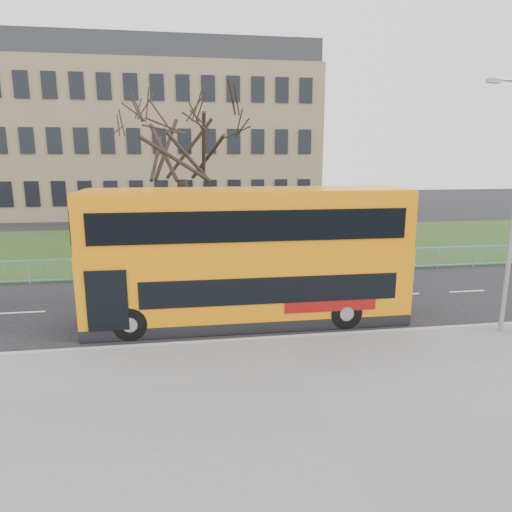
% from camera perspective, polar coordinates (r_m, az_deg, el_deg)
% --- Properties ---
extents(ground, '(120.00, 120.00, 0.00)m').
position_cam_1_polar(ground, '(16.06, 2.07, -8.39)').
color(ground, black).
rests_on(ground, ground).
extents(pavement, '(80.00, 10.50, 0.12)m').
position_cam_1_polar(pavement, '(10.18, 9.69, -21.38)').
color(pavement, slate).
rests_on(pavement, ground).
extents(kerb, '(80.00, 0.20, 0.14)m').
position_cam_1_polar(kerb, '(14.62, 3.22, -10.25)').
color(kerb, gray).
rests_on(kerb, ground).
extents(grass_verge, '(80.00, 15.40, 0.08)m').
position_cam_1_polar(grass_verge, '(29.73, -3.08, 1.39)').
color(grass_verge, '#243D16').
rests_on(grass_verge, ground).
extents(guard_railing, '(40.00, 0.12, 1.10)m').
position_cam_1_polar(guard_railing, '(22.14, -1.11, -1.06)').
color(guard_railing, '#78B4D6').
rests_on(guard_railing, ground).
extents(bare_tree, '(7.34, 7.34, 10.49)m').
position_cam_1_polar(bare_tree, '(24.75, -9.27, 11.36)').
color(bare_tree, black).
rests_on(bare_tree, grass_verge).
extents(civic_building, '(30.00, 15.00, 14.00)m').
position_cam_1_polar(civic_building, '(49.81, -11.53, 13.63)').
color(civic_building, '#8C7359').
rests_on(civic_building, ground).
extents(yellow_bus, '(10.91, 2.70, 4.56)m').
position_cam_1_polar(yellow_bus, '(15.60, -1.04, 0.38)').
color(yellow_bus, orange).
rests_on(yellow_bus, ground).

